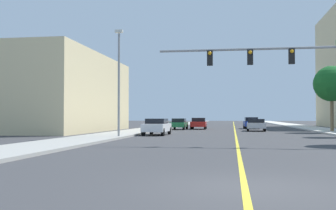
# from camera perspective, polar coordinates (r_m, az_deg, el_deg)

# --- Properties ---
(ground) EXTENTS (192.00, 192.00, 0.00)m
(ground) POSITION_cam_1_polar(r_m,az_deg,el_deg) (51.24, 9.32, -3.35)
(ground) COLOR #38383A
(sidewalk_left) EXTENTS (3.76, 168.00, 0.15)m
(sidewalk_left) POSITION_cam_1_polar(r_m,az_deg,el_deg) (52.11, -1.52, -3.26)
(sidewalk_left) COLOR #9E9B93
(sidewalk_left) RESTS_ON ground
(sidewalk_right) EXTENTS (3.76, 168.00, 0.15)m
(sidewalk_right) POSITION_cam_1_polar(r_m,az_deg,el_deg) (52.21, 20.13, -3.16)
(sidewalk_right) COLOR beige
(sidewalk_right) RESTS_ON ground
(lane_marking_center) EXTENTS (0.16, 144.00, 0.01)m
(lane_marking_center) POSITION_cam_1_polar(r_m,az_deg,el_deg) (51.24, 9.32, -3.34)
(lane_marking_center) COLOR yellow
(lane_marking_center) RESTS_ON ground
(building_left_near) EXTENTS (10.35, 20.55, 8.03)m
(building_left_near) POSITION_cam_1_polar(r_m,az_deg,el_deg) (45.08, -15.22, 1.55)
(building_left_near) COLOR beige
(building_left_near) RESTS_ON ground
(traffic_signal_mast) EXTENTS (12.74, 0.36, 5.69)m
(traffic_signal_mast) POSITION_cam_1_polar(r_m,az_deg,el_deg) (23.29, 18.82, 5.51)
(traffic_signal_mast) COLOR gray
(traffic_signal_mast) RESTS_ON sidewalk_right
(street_lamp) EXTENTS (0.56, 0.28, 7.73)m
(street_lamp) POSITION_cam_1_polar(r_m,az_deg,el_deg) (29.81, -6.90, 3.92)
(street_lamp) COLOR gray
(street_lamp) RESTS_ON sidewalk_left
(palm_far) EXTENTS (3.51, 3.51, 6.41)m
(palm_far) POSITION_cam_1_polar(r_m,az_deg,el_deg) (43.12, 21.94, 2.76)
(palm_far) COLOR brown
(palm_far) RESTS_ON sidewalk_right
(car_silver) EXTENTS (2.10, 4.14, 1.31)m
(car_silver) POSITION_cam_1_polar(r_m,az_deg,el_deg) (44.74, 12.24, -2.68)
(car_silver) COLOR #BCBCC1
(car_silver) RESTS_ON ground
(car_green) EXTENTS (1.80, 3.94, 1.33)m
(car_green) POSITION_cam_1_polar(r_m,az_deg,el_deg) (48.83, 1.56, -2.65)
(car_green) COLOR #196638
(car_green) RESTS_ON ground
(car_red) EXTENTS (1.95, 4.16, 1.40)m
(car_red) POSITION_cam_1_polar(r_m,az_deg,el_deg) (50.45, 4.32, -2.57)
(car_red) COLOR red
(car_red) RESTS_ON ground
(car_blue) EXTENTS (1.93, 3.96, 1.47)m
(car_blue) POSITION_cam_1_polar(r_m,az_deg,el_deg) (53.01, 11.56, -2.46)
(car_blue) COLOR #1E389E
(car_blue) RESTS_ON ground
(car_white) EXTENTS (1.87, 4.30, 1.39)m
(car_white) POSITION_cam_1_polar(r_m,az_deg,el_deg) (34.36, -1.57, -3.00)
(car_white) COLOR white
(car_white) RESTS_ON ground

